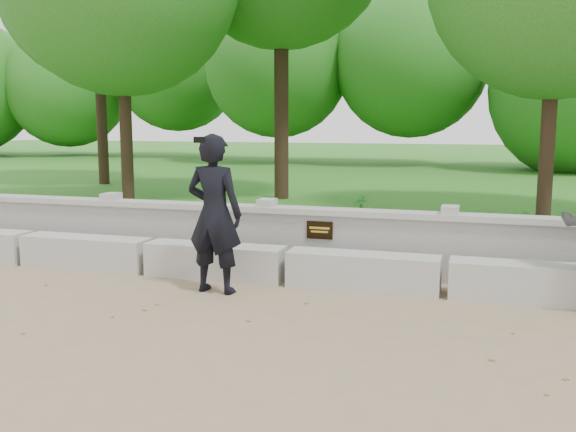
% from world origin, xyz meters
% --- Properties ---
extents(ground, '(80.00, 80.00, 0.00)m').
position_xyz_m(ground, '(0.00, 0.00, 0.00)').
color(ground, '#917759').
rests_on(ground, ground).
extents(lawn, '(40.00, 22.00, 0.25)m').
position_xyz_m(lawn, '(0.00, 14.00, 0.12)').
color(lawn, '#1D6116').
rests_on(lawn, ground).
extents(concrete_bench, '(11.90, 0.45, 0.45)m').
position_xyz_m(concrete_bench, '(0.00, 1.90, 0.22)').
color(concrete_bench, '#B5B3AB').
rests_on(concrete_bench, ground).
extents(parapet_wall, '(12.50, 0.35, 0.90)m').
position_xyz_m(parapet_wall, '(0.00, 2.60, 0.46)').
color(parapet_wall, '#AAA8A1').
rests_on(parapet_wall, ground).
extents(man_main, '(0.74, 0.66, 1.94)m').
position_xyz_m(man_main, '(-0.71, 1.23, 0.97)').
color(man_main, black).
rests_on(man_main, ground).
extents(shrub_a, '(0.32, 0.27, 0.52)m').
position_xyz_m(shrub_a, '(-1.34, 4.73, 0.51)').
color(shrub_a, '#297828').
rests_on(shrub_a, lawn).
extents(shrub_b, '(0.39, 0.38, 0.56)m').
position_xyz_m(shrub_b, '(1.46, 3.30, 0.53)').
color(shrub_b, '#297828').
rests_on(shrub_b, lawn).
extents(shrub_c, '(0.71, 0.68, 0.60)m').
position_xyz_m(shrub_c, '(3.07, 3.30, 0.55)').
color(shrub_c, '#297828').
rests_on(shrub_c, lawn).
extents(shrub_d, '(0.46, 0.46, 0.61)m').
position_xyz_m(shrub_d, '(0.44, 4.70, 0.56)').
color(shrub_d, '#297828').
rests_on(shrub_d, lawn).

